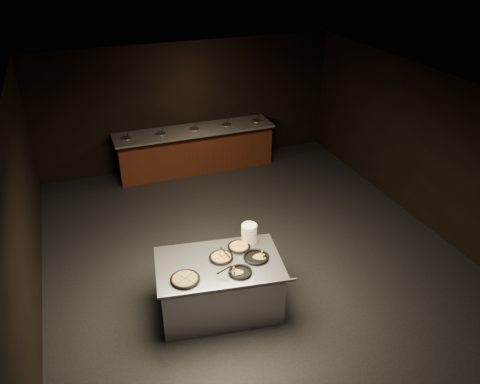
% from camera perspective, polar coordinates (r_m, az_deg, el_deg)
% --- Properties ---
extents(room, '(7.02, 8.02, 2.92)m').
position_cam_1_polar(room, '(7.63, 1.49, 1.48)').
color(room, black).
rests_on(room, ground).
extents(salad_bar, '(3.70, 0.83, 1.18)m').
position_cam_1_polar(salad_bar, '(11.12, -5.44, 4.88)').
color(salad_bar, '#542513').
rests_on(salad_bar, ground).
extents(serving_counter, '(1.95, 1.42, 0.86)m').
position_cam_1_polar(serving_counter, '(7.05, -2.52, -11.47)').
color(serving_counter, silver).
rests_on(serving_counter, ground).
extents(plate_stack, '(0.23, 0.23, 0.29)m').
position_cam_1_polar(plate_stack, '(7.10, 1.13, -5.05)').
color(plate_stack, white).
rests_on(plate_stack, serving_counter).
extents(pan_veggie_whole, '(0.41, 0.41, 0.04)m').
position_cam_1_polar(pan_veggie_whole, '(6.49, -6.72, -10.49)').
color(pan_veggie_whole, black).
rests_on(pan_veggie_whole, serving_counter).
extents(pan_cheese_whole, '(0.36, 0.36, 0.04)m').
position_cam_1_polar(pan_cheese_whole, '(6.83, -2.31, -7.94)').
color(pan_cheese_whole, black).
rests_on(pan_cheese_whole, serving_counter).
extents(pan_cheese_slices_a, '(0.34, 0.34, 0.04)m').
position_cam_1_polar(pan_cheese_slices_a, '(7.04, -0.12, -6.66)').
color(pan_cheese_slices_a, black).
rests_on(pan_cheese_slices_a, serving_counter).
extents(pan_cheese_slices_b, '(0.33, 0.33, 0.04)m').
position_cam_1_polar(pan_cheese_slices_b, '(6.57, 0.04, -9.70)').
color(pan_cheese_slices_b, black).
rests_on(pan_cheese_slices_b, serving_counter).
extents(pan_veggie_slices, '(0.38, 0.38, 0.04)m').
position_cam_1_polar(pan_veggie_slices, '(6.84, 1.98, -7.90)').
color(pan_veggie_slices, black).
rests_on(pan_veggie_slices, serving_counter).
extents(server_left, '(0.23, 0.25, 0.15)m').
position_cam_1_polar(server_left, '(6.83, -2.17, -7.42)').
color(server_left, silver).
rests_on(server_left, serving_counter).
extents(server_right, '(0.34, 0.11, 0.16)m').
position_cam_1_polar(server_right, '(6.49, -1.52, -9.59)').
color(server_right, silver).
rests_on(server_right, serving_counter).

